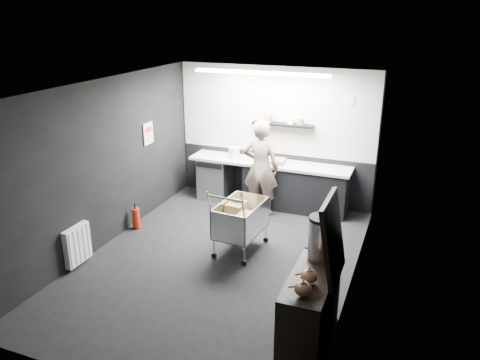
% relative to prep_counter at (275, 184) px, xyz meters
% --- Properties ---
extents(floor, '(5.50, 5.50, 0.00)m').
position_rel_prep_counter_xyz_m(floor, '(-0.14, -2.42, -0.46)').
color(floor, black).
rests_on(floor, ground).
extents(ceiling, '(5.50, 5.50, 0.00)m').
position_rel_prep_counter_xyz_m(ceiling, '(-0.14, -2.42, 2.24)').
color(ceiling, white).
rests_on(ceiling, wall_back).
extents(wall_back, '(5.50, 0.00, 5.50)m').
position_rel_prep_counter_xyz_m(wall_back, '(-0.14, 0.33, 0.89)').
color(wall_back, black).
rests_on(wall_back, floor).
extents(wall_front, '(5.50, 0.00, 5.50)m').
position_rel_prep_counter_xyz_m(wall_front, '(-0.14, -5.17, 0.89)').
color(wall_front, black).
rests_on(wall_front, floor).
extents(wall_left, '(0.00, 5.50, 5.50)m').
position_rel_prep_counter_xyz_m(wall_left, '(-2.14, -2.42, 0.89)').
color(wall_left, black).
rests_on(wall_left, floor).
extents(wall_right, '(0.00, 5.50, 5.50)m').
position_rel_prep_counter_xyz_m(wall_right, '(1.86, -2.42, 0.89)').
color(wall_right, black).
rests_on(wall_right, floor).
extents(kitchen_wall_panel, '(3.95, 0.02, 1.70)m').
position_rel_prep_counter_xyz_m(kitchen_wall_panel, '(-0.14, 0.31, 1.39)').
color(kitchen_wall_panel, beige).
rests_on(kitchen_wall_panel, wall_back).
extents(dado_panel, '(3.95, 0.02, 1.00)m').
position_rel_prep_counter_xyz_m(dado_panel, '(-0.14, 0.31, 0.04)').
color(dado_panel, black).
rests_on(dado_panel, wall_back).
extents(floating_shelf, '(1.20, 0.22, 0.04)m').
position_rel_prep_counter_xyz_m(floating_shelf, '(0.06, 0.20, 1.16)').
color(floating_shelf, black).
rests_on(floating_shelf, wall_back).
extents(wall_clock, '(0.20, 0.03, 0.20)m').
position_rel_prep_counter_xyz_m(wall_clock, '(1.26, 0.30, 1.69)').
color(wall_clock, white).
rests_on(wall_clock, wall_back).
extents(poster, '(0.02, 0.30, 0.40)m').
position_rel_prep_counter_xyz_m(poster, '(-2.12, -1.12, 1.09)').
color(poster, white).
rests_on(poster, wall_left).
extents(poster_red_band, '(0.02, 0.22, 0.10)m').
position_rel_prep_counter_xyz_m(poster_red_band, '(-2.11, -1.12, 1.16)').
color(poster_red_band, red).
rests_on(poster_red_band, poster).
extents(radiator, '(0.10, 0.50, 0.60)m').
position_rel_prep_counter_xyz_m(radiator, '(-2.08, -3.32, -0.11)').
color(radiator, white).
rests_on(radiator, wall_left).
extents(ceiling_strip, '(2.40, 0.20, 0.04)m').
position_rel_prep_counter_xyz_m(ceiling_strip, '(-0.14, -0.57, 2.21)').
color(ceiling_strip, white).
rests_on(ceiling_strip, ceiling).
extents(prep_counter, '(3.20, 0.61, 0.90)m').
position_rel_prep_counter_xyz_m(prep_counter, '(0.00, 0.00, 0.00)').
color(prep_counter, black).
rests_on(prep_counter, floor).
extents(person, '(0.70, 0.49, 1.84)m').
position_rel_prep_counter_xyz_m(person, '(-0.15, -0.45, 0.46)').
color(person, '#C1AE99').
rests_on(person, floor).
extents(shopping_cart, '(0.67, 1.04, 1.11)m').
position_rel_prep_counter_xyz_m(shopping_cart, '(0.04, -1.96, 0.07)').
color(shopping_cart, silver).
rests_on(shopping_cart, floor).
extents(sideboard, '(0.53, 1.23, 1.85)m').
position_rel_prep_counter_xyz_m(sideboard, '(1.62, -3.78, 0.13)').
color(sideboard, black).
rests_on(sideboard, floor).
extents(fire_extinguisher, '(0.14, 0.14, 0.46)m').
position_rel_prep_counter_xyz_m(fire_extinguisher, '(-1.99, -1.90, -0.24)').
color(fire_extinguisher, '#B6280C').
rests_on(fire_extinguisher, floor).
extents(cardboard_box, '(0.45, 0.35, 0.09)m').
position_rel_prep_counter_xyz_m(cardboard_box, '(-0.03, -0.05, 0.49)').
color(cardboard_box, '#8E6E4C').
rests_on(cardboard_box, prep_counter).
extents(pink_tub, '(0.22, 0.22, 0.22)m').
position_rel_prep_counter_xyz_m(pink_tub, '(-0.87, 0.00, 0.55)').
color(pink_tub, silver).
rests_on(pink_tub, prep_counter).
extents(white_container, '(0.20, 0.16, 0.16)m').
position_rel_prep_counter_xyz_m(white_container, '(-0.25, -0.05, 0.52)').
color(white_container, white).
rests_on(white_container, prep_counter).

